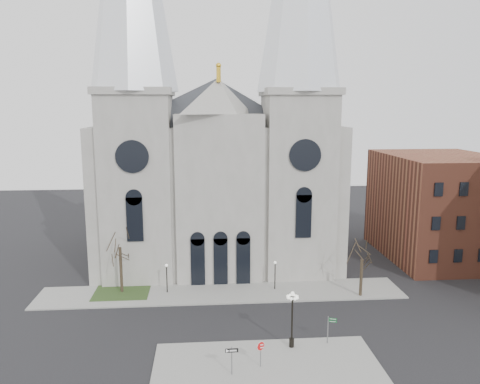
{
  "coord_description": "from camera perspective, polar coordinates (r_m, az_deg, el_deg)",
  "views": [
    {
      "loc": [
        -1.78,
        -37.77,
        20.28
      ],
      "look_at": [
        1.8,
        8.0,
        11.92
      ],
      "focal_mm": 35.0,
      "sensor_mm": 36.0,
      "label": 1
    }
  ],
  "objects": [
    {
      "name": "globe_lamp",
      "position": [
        40.83,
        6.39,
        -14.37
      ],
      "size": [
        1.35,
        1.35,
        4.98
      ],
      "rotation": [
        0.0,
        0.0,
        0.31
      ],
      "color": "black",
      "rests_on": "sidewalk_near"
    },
    {
      "name": "cathedral",
      "position": [
        60.68,
        -2.82,
        8.61
      ],
      "size": [
        33.0,
        26.66,
        54.0
      ],
      "color": "gray",
      "rests_on": "ground"
    },
    {
      "name": "stop_sign",
      "position": [
        38.58,
        2.53,
        -18.5
      ],
      "size": [
        0.77,
        0.14,
        2.14
      ],
      "rotation": [
        0.0,
        0.0,
        0.14
      ],
      "color": "slate",
      "rests_on": "sidewalk_near"
    },
    {
      "name": "ped_lamp_right",
      "position": [
        53.01,
        4.3,
        -9.5
      ],
      "size": [
        0.32,
        0.32,
        3.26
      ],
      "color": "black",
      "rests_on": "sidewalk_far"
    },
    {
      "name": "ground",
      "position": [
        42.91,
        -1.64,
        -17.89
      ],
      "size": [
        160.0,
        160.0,
        0.0
      ],
      "primitive_type": "plane",
      "color": "black",
      "rests_on": "ground"
    },
    {
      "name": "street_name_sign",
      "position": [
        42.56,
        10.79,
        -15.95
      ],
      "size": [
        0.76,
        0.29,
        2.45
      ],
      "rotation": [
        0.0,
        0.0,
        -0.31
      ],
      "color": "slate",
      "rests_on": "sidewalk_near"
    },
    {
      "name": "tree_left",
      "position": [
        52.71,
        -14.44,
        -6.21
      ],
      "size": [
        3.2,
        3.2,
        7.5
      ],
      "color": "#2C2318",
      "rests_on": "ground"
    },
    {
      "name": "tree_right",
      "position": [
        52.15,
        14.67,
        -7.68
      ],
      "size": [
        3.2,
        3.2,
        6.0
      ],
      "color": "#2C2318",
      "rests_on": "ground"
    },
    {
      "name": "grass_patch",
      "position": [
        54.5,
        -14.18,
        -11.75
      ],
      "size": [
        6.0,
        5.0,
        0.18
      ],
      "primitive_type": "cube",
      "color": "#27401B",
      "rests_on": "ground"
    },
    {
      "name": "one_way_sign",
      "position": [
        37.6,
        -1.01,
        -19.36
      ],
      "size": [
        0.99,
        0.1,
        2.26
      ],
      "rotation": [
        0.0,
        0.0,
        0.01
      ],
      "color": "slate",
      "rests_on": "sidewalk_near"
    },
    {
      "name": "sidewalk_far",
      "position": [
        52.82,
        -2.25,
        -12.18
      ],
      "size": [
        40.0,
        6.0,
        0.14
      ],
      "primitive_type": "cube",
      "color": "gray",
      "rests_on": "ground"
    },
    {
      "name": "ped_lamp_left",
      "position": [
        52.61,
        -8.93,
        -9.76
      ],
      "size": [
        0.32,
        0.32,
        3.26
      ],
      "color": "black",
      "rests_on": "sidewalk_far"
    },
    {
      "name": "sidewalk_near",
      "position": [
        38.8,
        3.51,
        -21.09
      ],
      "size": [
        18.0,
        10.0,
        0.14
      ],
      "primitive_type": "cube",
      "color": "gray",
      "rests_on": "ground"
    },
    {
      "name": "bg_building_brick",
      "position": [
        68.99,
        23.07,
        -1.61
      ],
      "size": [
        14.0,
        18.0,
        14.0
      ],
      "primitive_type": "cube",
      "color": "brown",
      "rests_on": "ground"
    }
  ]
}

